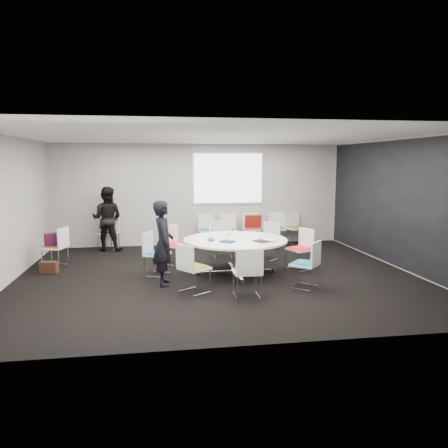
{
  "coord_description": "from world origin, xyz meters",
  "views": [
    {
      "loc": [
        -1.22,
        -8.61,
        2.28
      ],
      "look_at": [
        0.2,
        0.4,
        1.0
      ],
      "focal_mm": 35.0,
      "sensor_mm": 36.0,
      "label": 1
    }
  ],
  "objects": [
    {
      "name": "chair_ring_b",
      "position": [
        1.38,
        1.28,
        0.28
      ],
      "size": [
        0.64,
        0.64,
        0.88
      ],
      "rotation": [
        0.0,
        0.0,
        2.32
      ],
      "color": "silver",
      "rests_on": "ground"
    },
    {
      "name": "chair_back_b",
      "position": [
        0.74,
        3.13,
        0.28
      ],
      "size": [
        0.52,
        0.51,
        0.88
      ],
      "rotation": [
        0.0,
        0.0,
        2.99
      ],
      "color": "silver",
      "rests_on": "ground"
    },
    {
      "name": "chair_back_e",
      "position": [
        2.68,
        3.17,
        0.28
      ],
      "size": [
        0.53,
        0.52,
        0.88
      ],
      "rotation": [
        0.0,
        0.0,
        3.32
      ],
      "color": "silver",
      "rests_on": "ground"
    },
    {
      "name": "papers_front",
      "position": [
        1.07,
        -0.1,
        0.73
      ],
      "size": [
        0.34,
        0.27,
        0.0
      ],
      "primitive_type": "cube",
      "rotation": [
        0.0,
        0.0,
        -0.23
      ],
      "color": "silver",
      "rests_on": "conference_table"
    },
    {
      "name": "person_main",
      "position": [
        -1.09,
        -0.53,
        0.8
      ],
      "size": [
        0.42,
        0.6,
        1.6
      ],
      "primitive_type": "imported",
      "rotation": [
        0.0,
        0.0,
        1.63
      ],
      "color": "black",
      "rests_on": "ground"
    },
    {
      "name": "laptop",
      "position": [
        -0.09,
        0.02,
        0.74
      ],
      "size": [
        0.2,
        0.3,
        0.02
      ],
      "primitive_type": "imported",
      "rotation": [
        0.0,
        0.0,
        1.54
      ],
      "color": "#333338",
      "rests_on": "conference_table"
    },
    {
      "name": "phone",
      "position": [
        1.04,
        -0.39,
        0.73
      ],
      "size": [
        0.15,
        0.08,
        0.01
      ],
      "primitive_type": "cube",
      "rotation": [
        0.0,
        0.0,
        -0.09
      ],
      "color": "black",
      "rests_on": "conference_table"
    },
    {
      "name": "chair_ring_f",
      "position": [
        -0.58,
        -1.13,
        0.28
      ],
      "size": [
        0.63,
        0.63,
        0.88
      ],
      "rotation": [
        0.0,
        0.0,
        5.33
      ],
      "color": "silver",
      "rests_on": "ground"
    },
    {
      "name": "tablet_folio",
      "position": [
        0.17,
        -0.24,
        0.74
      ],
      "size": [
        0.33,
        0.31,
        0.03
      ],
      "primitive_type": "cube",
      "rotation": [
        0.0,
        0.0,
        -0.63
      ],
      "color": "navy",
      "rests_on": "conference_table"
    },
    {
      "name": "chair_back_a",
      "position": [
        0.16,
        3.16,
        0.28
      ],
      "size": [
        0.47,
        0.46,
        0.88
      ],
      "rotation": [
        0.0,
        0.0,
        3.16
      ],
      "color": "silver",
      "rests_on": "ground"
    },
    {
      "name": "chair_person_back",
      "position": [
        -2.47,
        3.16,
        0.28
      ],
      "size": [
        0.6,
        0.59,
        0.88
      ],
      "rotation": [
        0.0,
        0.0,
        2.74
      ],
      "color": "silver",
      "rests_on": "ground"
    },
    {
      "name": "chair_back_c",
      "position": [
        1.4,
        3.17,
        0.28
      ],
      "size": [
        0.5,
        0.49,
        0.88
      ],
      "rotation": [
        0.0,
        0.0,
        3.04
      ],
      "color": "silver",
      "rests_on": "ground"
    },
    {
      "name": "chair_spare_left",
      "position": [
        -3.41,
        1.27,
        0.28
      ],
      "size": [
        0.57,
        0.57,
        0.88
      ],
      "rotation": [
        0.0,
        0.0,
        1.27
      ],
      "color": "silver",
      "rests_on": "ground"
    },
    {
      "name": "chair_ring_g",
      "position": [
        0.29,
        -1.55,
        0.28
      ],
      "size": [
        0.46,
        0.45,
        0.88
      ],
      "rotation": [
        0.0,
        0.0,
        6.28
      ],
      "color": "silver",
      "rests_on": "ground"
    },
    {
      "name": "notebook_black",
      "position": [
        0.84,
        -0.3,
        0.74
      ],
      "size": [
        0.31,
        0.36,
        0.02
      ],
      "primitive_type": "cube",
      "rotation": [
        0.0,
        0.0,
        0.37
      ],
      "color": "black",
      "rests_on": "conference_table"
    },
    {
      "name": "brown_bag",
      "position": [
        -3.45,
        0.73,
        0.12
      ],
      "size": [
        0.39,
        0.24,
        0.24
      ],
      "primitive_type": "cube",
      "rotation": [
        0.0,
        0.0,
        -0.23
      ],
      "color": "#361D11",
      "rests_on": "ground"
    },
    {
      "name": "maroon_bag",
      "position": [
        -3.43,
        1.27,
        0.62
      ],
      "size": [
        0.42,
        0.31,
        0.28
      ],
      "primitive_type": "cube",
      "rotation": [
        0.0,
        0.0,
        0.5
      ],
      "color": "#45122E",
      "rests_on": "chair_spare_left"
    },
    {
      "name": "room_shell",
      "position": [
        0.09,
        0.0,
        1.4
      ],
      "size": [
        8.08,
        7.08,
        2.88
      ],
      "color": "black",
      "rests_on": "ground"
    },
    {
      "name": "chair_back_d",
      "position": [
        2.15,
        3.17,
        0.28
      ],
      "size": [
        0.52,
        0.51,
        0.88
      ],
      "rotation": [
        0.0,
        0.0,
        2.99
      ],
      "color": "silver",
      "rests_on": "ground"
    },
    {
      "name": "chair_ring_h",
      "position": [
        1.47,
        -1.14,
        0.28
      ],
      "size": [
        0.64,
        0.64,
        0.88
      ],
      "rotation": [
        0.0,
        0.0,
        7.15
      ],
      "color": "silver",
      "rests_on": "ground"
    },
    {
      "name": "red_jacket",
      "position": [
        1.4,
        2.94,
        0.7
      ],
      "size": [
        0.44,
        0.17,
        0.36
      ],
      "primitive_type": "cube",
      "rotation": [
        0.17,
        0.0,
        -0.02
      ],
      "color": "#A51914",
      "rests_on": "chair_back_c"
    },
    {
      "name": "cup",
      "position": [
        0.33,
        0.51,
        0.78
      ],
      "size": [
        0.08,
        0.08,
        0.09
      ],
      "primitive_type": "cylinder",
      "color": "white",
      "rests_on": "conference_table"
    },
    {
      "name": "papers_right",
      "position": [
        0.92,
        0.27,
        0.73
      ],
      "size": [
        0.37,
        0.35,
        0.0
      ],
      "primitive_type": "cube",
      "rotation": [
        0.0,
        0.0,
        0.66
      ],
      "color": "silver",
      "rests_on": "conference_table"
    },
    {
      "name": "chair_ring_c",
      "position": [
        0.38,
        1.67,
        0.28
      ],
      "size": [
        0.47,
        0.46,
        0.88
      ],
      "rotation": [
        0.0,
        0.0,
        3.11
      ],
      "color": "silver",
      "rests_on": "ground"
    },
    {
      "name": "conference_table",
      "position": [
        0.38,
        0.08,
        0.53
      ],
      "size": [
        2.13,
        2.13,
        0.73
      ],
      "color": "silver",
      "rests_on": "ground"
    },
    {
      "name": "projection_screen",
      "position": [
        0.8,
        3.46,
        1.85
      ],
      "size": [
        1.9,
        0.03,
        1.35
      ],
      "primitive_type": "cube",
      "color": "white",
      "rests_on": "room_shell"
    },
    {
      "name": "person_back",
      "position": [
        -2.48,
        3.0,
        0.84
      ],
      "size": [
        0.93,
        0.79,
        1.67
      ],
      "primitive_type": "imported",
      "rotation": [
        0.0,
        0.0,
        2.93
      ],
      "color": "black",
      "rests_on": "ground"
    },
    {
      "name": "chair_ring_d",
      "position": [
        -0.8,
        1.16,
        0.28
      ],
      "size": [
        0.63,
        0.63,
        0.88
      ],
      "rotation": [
        0.0,
        0.0,
        3.76
      ],
      "color": "silver",
      "rests_on": "ground"
    },
    {
      "name": "chair_ring_a",
      "position": [
        1.82,
        0.21,
        0.28
      ],
      "size": [
        0.6,
        0.6,
        0.88
      ],
      "rotation": [
        0.0,
        0.0,
        1.99
      ],
      "color": "silver",
      "rests_on": "ground"
    },
    {
      "name": "laptop_lid",
      "position": [
        -0.13,
        0.1,
        0.86
      ],
      "size": [
        0.05,
        0.3,
        0.22
      ],
      "primitive_type": "cube",
      "rotation": [
        0.0,
        0.0,
        1.45
      ],
      "color": "silver",
      "rests_on": "conference_table"
    },
    {
      "name": "chair_ring_e",
      "position": [
        -1.22,
        0.19,
        0.28
      ],
      "size": [
        0.6,
        0.6,
        0.88
      ],
      "rotation": [
        0.0,
        0.0,
        4.29
      ],
      "color": "silver",
      "rests_on": "ground"
    }
  ]
}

